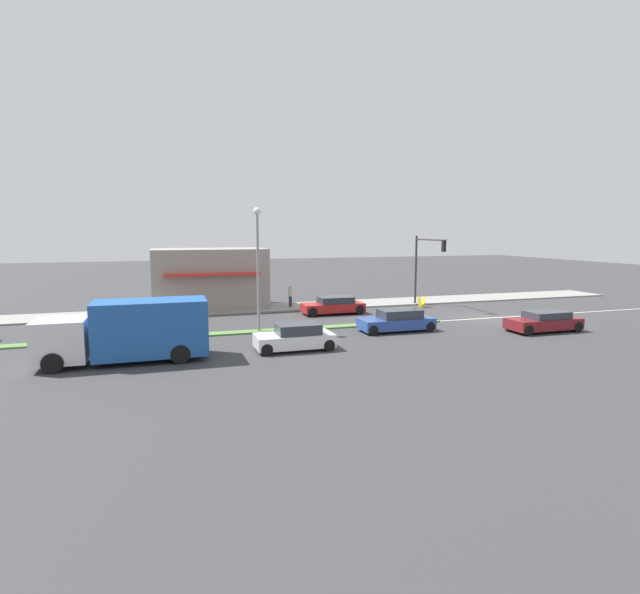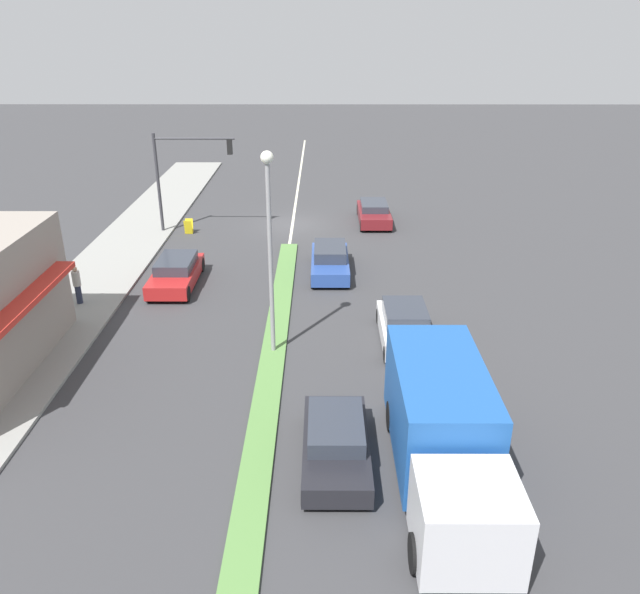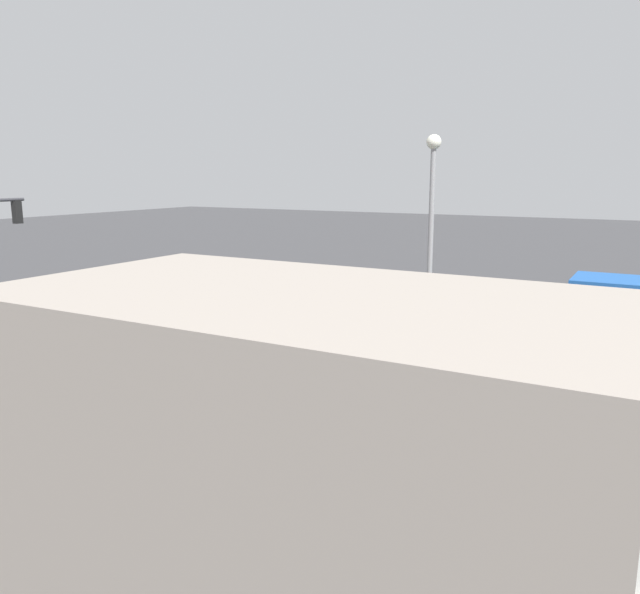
# 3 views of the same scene
# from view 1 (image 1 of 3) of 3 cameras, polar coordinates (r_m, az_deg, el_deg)

# --- Properties ---
(ground_plane) EXTENTS (160.00, 160.00, 0.00)m
(ground_plane) POSITION_cam_1_polar(r_m,az_deg,el_deg) (30.27, -10.34, -4.18)
(ground_plane) COLOR #38383A
(sidewalk_right) EXTENTS (4.00, 73.00, 0.12)m
(sidewalk_right) POSITION_cam_1_polar(r_m,az_deg,el_deg) (39.02, -12.76, -1.53)
(sidewalk_right) COLOR gray
(sidewalk_right) RESTS_ON ground
(median_strip) EXTENTS (0.90, 46.00, 0.10)m
(median_strip) POSITION_cam_1_polar(r_m,az_deg,el_deg) (30.51, -27.41, -4.72)
(median_strip) COLOR #568442
(median_strip) RESTS_ON ground
(lane_marking_center) EXTENTS (0.16, 60.00, 0.01)m
(lane_marking_center) POSITION_cam_1_polar(r_m,az_deg,el_deg) (37.04, 18.49, -2.31)
(lane_marking_center) COLOR beige
(lane_marking_center) RESTS_ON ground
(building_corner_store) EXTENTS (5.63, 8.72, 4.60)m
(building_corner_store) POSITION_cam_1_polar(r_m,az_deg,el_deg) (40.46, -12.50, 2.16)
(building_corner_store) COLOR gray
(building_corner_store) RESTS_ON sidewalk_right
(traffic_signal_main) EXTENTS (4.59, 0.34, 5.60)m
(traffic_signal_main) POSITION_cam_1_polar(r_m,az_deg,el_deg) (40.90, 11.89, 4.31)
(traffic_signal_main) COLOR #333338
(traffic_signal_main) RESTS_ON sidewalk_right
(street_lamp) EXTENTS (0.44, 0.44, 7.37)m
(street_lamp) POSITION_cam_1_polar(r_m,az_deg,el_deg) (29.95, -7.13, 4.98)
(street_lamp) COLOR gray
(street_lamp) RESTS_ON median_strip
(pedestrian) EXTENTS (0.34, 0.34, 1.69)m
(pedestrian) POSITION_cam_1_polar(r_m,az_deg,el_deg) (39.67, -3.40, 0.17)
(pedestrian) COLOR #282D42
(pedestrian) RESTS_ON sidewalk_right
(warning_aframe_sign) EXTENTS (0.45, 0.53, 0.84)m
(warning_aframe_sign) POSITION_cam_1_polar(r_m,az_deg,el_deg) (40.96, 11.51, -0.56)
(warning_aframe_sign) COLOR yellow
(warning_aframe_sign) RESTS_ON ground
(delivery_truck) EXTENTS (2.44, 7.50, 2.87)m
(delivery_truck) POSITION_cam_1_polar(r_m,az_deg,el_deg) (24.90, -20.79, -3.63)
(delivery_truck) COLOR silver
(delivery_truck) RESTS_ON ground
(sedan_maroon) EXTENTS (1.88, 4.47, 1.23)m
(sedan_maroon) POSITION_cam_1_polar(r_m,az_deg,el_deg) (33.40, 24.22, -2.57)
(sedan_maroon) COLOR maroon
(sedan_maroon) RESTS_ON ground
(sedan_dark) EXTENTS (1.83, 4.24, 1.23)m
(sedan_dark) POSITION_cam_1_polar(r_m,az_deg,el_deg) (27.78, -18.99, -4.27)
(sedan_dark) COLOR black
(sedan_dark) RESTS_ON ground
(coupe_blue) EXTENTS (1.82, 4.56, 1.33)m
(coupe_blue) POSITION_cam_1_polar(r_m,az_deg,el_deg) (30.92, 8.80, -2.70)
(coupe_blue) COLOR #284793
(coupe_blue) RESTS_ON ground
(van_white) EXTENTS (1.90, 4.00, 1.36)m
(van_white) POSITION_cam_1_polar(r_m,az_deg,el_deg) (25.83, -2.86, -4.63)
(van_white) COLOR silver
(van_white) RESTS_ON ground
(hatchback_red) EXTENTS (1.90, 4.54, 1.29)m
(hatchback_red) POSITION_cam_1_polar(r_m,az_deg,el_deg) (36.85, 1.54, -0.98)
(hatchback_red) COLOR #AD1E1E
(hatchback_red) RESTS_ON ground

